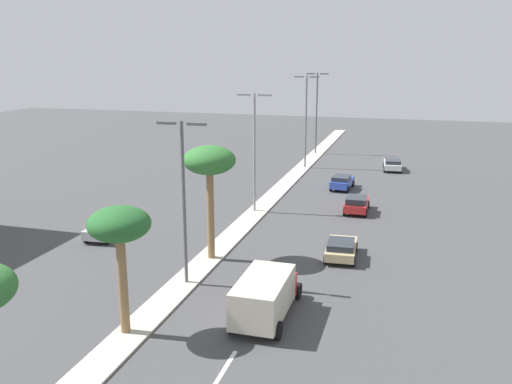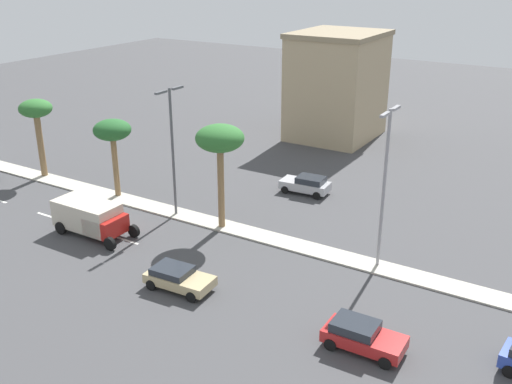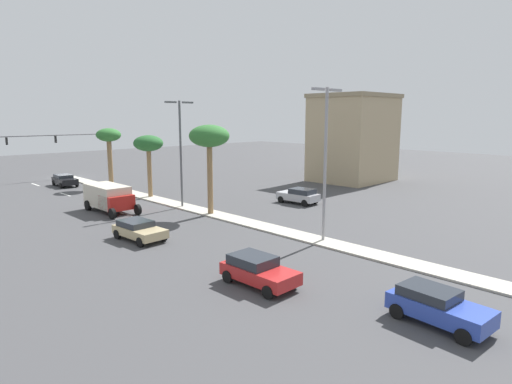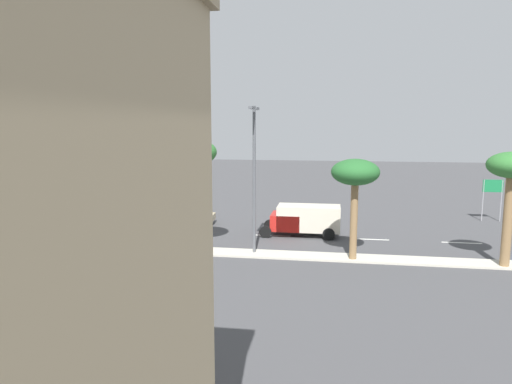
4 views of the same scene
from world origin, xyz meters
name	(u,v)px [view 4 (image 4 of 4)]	position (x,y,z in m)	size (l,w,h in m)	color
ground_plane	(112,248)	(0.00, 37.59, 0.00)	(160.00, 160.00, 0.00)	#424244
lane_stripe_trailing	(462,243)	(5.34, 13.28, 0.01)	(0.20, 2.80, 0.01)	silver
lane_stripe_right	(370,239)	(5.34, 19.77, 0.01)	(0.20, 2.80, 0.01)	silver
lane_stripe_mid	(272,236)	(5.34, 27.08, 0.01)	(0.20, 2.80, 0.01)	silver
directional_road_sign	(493,191)	(13.79, 8.67, 2.71)	(0.10, 1.68, 3.69)	gray
palm_tree_center	(512,172)	(-0.38, 12.38, 5.76)	(2.80, 2.80, 6.80)	olive
palm_tree_near	(355,175)	(-0.31, 21.26, 5.39)	(2.96, 2.96, 6.28)	olive
palm_tree_leading	(191,155)	(0.17, 31.81, 6.46)	(3.36, 3.36, 7.48)	olive
street_lamp_center	(254,168)	(0.17, 27.63, 5.72)	(2.90, 0.24, 9.52)	#515459
street_lamp_far	(28,161)	(-0.23, 43.38, 5.95)	(2.90, 0.24, 9.97)	gray
sedan_silver_center	(96,283)	(-8.91, 33.97, 0.78)	(2.19, 4.12, 1.47)	#B2B2B7
sedan_red_outboard	(69,212)	(8.20, 45.70, 0.76)	(2.02, 4.01, 1.44)	red
sedan_tan_leading	(192,216)	(8.39, 34.38, 0.70)	(2.22, 4.11, 1.28)	tan
box_truck	(303,219)	(5.78, 24.75, 1.29)	(2.57, 5.99, 2.33)	#B21E19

